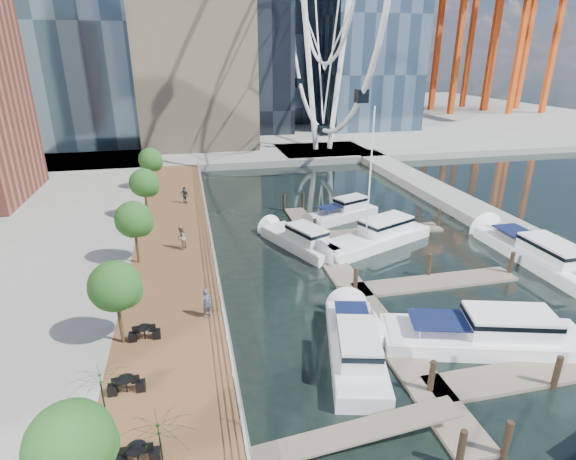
% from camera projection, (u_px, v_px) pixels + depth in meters
% --- Properties ---
extents(ground, '(520.00, 520.00, 0.00)m').
position_uv_depth(ground, '(355.00, 375.00, 22.56)').
color(ground, black).
rests_on(ground, ground).
extents(boardwalk, '(6.00, 60.00, 1.00)m').
position_uv_depth(boardwalk, '(174.00, 260.00, 34.17)').
color(boardwalk, brown).
rests_on(boardwalk, ground).
extents(seawall, '(0.25, 60.00, 1.00)m').
position_uv_depth(seawall, '(214.00, 256.00, 34.79)').
color(seawall, '#595954').
rests_on(seawall, ground).
extents(land_far, '(200.00, 114.00, 1.00)m').
position_uv_depth(land_far, '(214.00, 117.00, 115.15)').
color(land_far, gray).
rests_on(land_far, ground).
extents(breakwater, '(4.00, 60.00, 1.00)m').
position_uv_depth(breakwater, '(473.00, 212.00, 44.68)').
color(breakwater, gray).
rests_on(breakwater, ground).
extents(pier, '(14.00, 12.00, 1.00)m').
position_uv_depth(pier, '(322.00, 152.00, 72.55)').
color(pier, gray).
rests_on(pier, ground).
extents(railing, '(0.10, 60.00, 1.05)m').
position_uv_depth(railing, '(211.00, 244.00, 34.40)').
color(railing, white).
rests_on(railing, boardwalk).
extents(floating_docks, '(16.00, 34.00, 2.60)m').
position_uv_depth(floating_docks, '(409.00, 266.00, 33.10)').
color(floating_docks, '#6D6051').
rests_on(floating_docks, ground).
extents(port_cranes, '(40.00, 52.00, 38.00)m').
position_uv_depth(port_cranes, '(474.00, 35.00, 116.24)').
color(port_cranes, '#D84C14').
rests_on(port_cranes, ground).
extents(street_trees, '(2.60, 42.60, 4.60)m').
position_uv_depth(street_trees, '(133.00, 220.00, 31.40)').
color(street_trees, '#3F2B1C').
rests_on(street_trees, ground).
extents(cafe_tables, '(2.50, 13.70, 0.74)m').
position_uv_depth(cafe_tables, '(131.00, 417.00, 18.11)').
color(cafe_tables, black).
rests_on(cafe_tables, ground).
extents(yacht_foreground, '(12.32, 6.35, 2.15)m').
position_uv_depth(yacht_foreground, '(481.00, 345.00, 24.86)').
color(yacht_foreground, white).
rests_on(yacht_foreground, ground).
extents(pedestrian_near, '(0.77, 0.71, 1.76)m').
position_uv_depth(pedestrian_near, '(207.00, 303.00, 25.47)').
color(pedestrian_near, '#43485A').
rests_on(pedestrian_near, boardwalk).
extents(pedestrian_mid, '(1.04, 1.14, 1.89)m').
position_uv_depth(pedestrian_mid, '(181.00, 238.00, 34.49)').
color(pedestrian_mid, gray).
rests_on(pedestrian_mid, boardwalk).
extents(pedestrian_far, '(1.05, 1.00, 1.75)m').
position_uv_depth(pedestrian_far, '(185.00, 195.00, 45.35)').
color(pedestrian_far, '#363C43').
rests_on(pedestrian_far, boardwalk).
extents(moored_yachts, '(22.20, 34.92, 11.50)m').
position_uv_depth(moored_yachts, '(394.00, 258.00, 35.64)').
color(moored_yachts, white).
rests_on(moored_yachts, ground).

